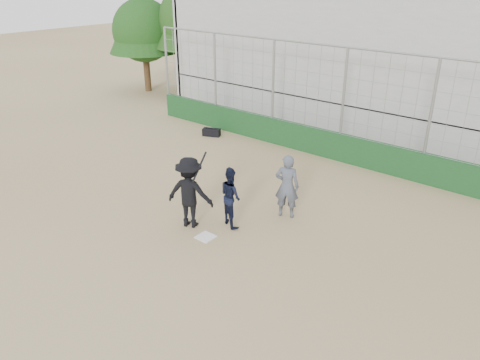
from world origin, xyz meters
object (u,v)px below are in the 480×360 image
Objects in this scene: umpire at (287,189)px; equipment_bag at (211,132)px; batter_at_plate at (190,192)px; catcher_crouched at (231,206)px.

umpire is 7.36m from equipment_bag.
equipment_bag is at bearing 128.57° from batter_at_plate.
equipment_bag is (-5.42, 5.07, -0.41)m from catcher_crouched.
umpire is 2.10× the size of equipment_bag.
equipment_bag is at bearing -52.97° from umpire.
catcher_crouched is 1.44× the size of equipment_bag.
catcher_crouched is (0.80, 0.72, -0.42)m from batter_at_plate.
umpire is at bearing -30.53° from equipment_bag.
umpire reaches higher than catcher_crouched.
catcher_crouched reaches higher than equipment_bag.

